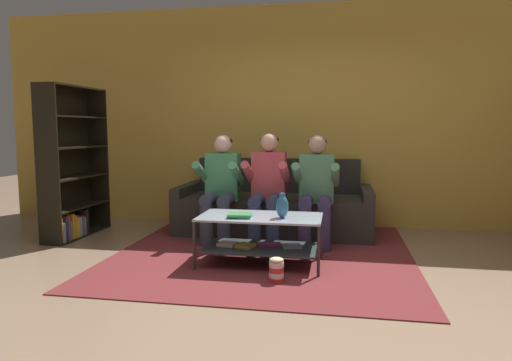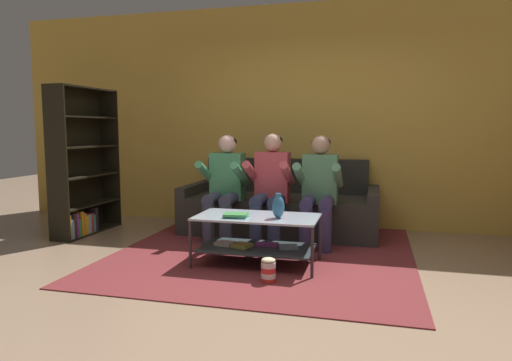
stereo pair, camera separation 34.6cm
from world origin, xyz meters
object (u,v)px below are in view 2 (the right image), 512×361
(couch, at_px, (281,209))
(person_seated_middle, at_px, (271,184))
(person_seated_left, at_px, (225,183))
(book_stack, at_px, (236,215))
(person_seated_right, at_px, (319,186))
(vase, at_px, (278,207))
(popcorn_tub, at_px, (268,270))
(bookshelf, at_px, (81,174))
(coffee_table, at_px, (257,233))

(couch, relative_size, person_seated_middle, 1.92)
(person_seated_left, distance_m, book_stack, 1.07)
(couch, xyz_separation_m, person_seated_left, (-0.54, -0.58, 0.37))
(person_seated_right, relative_size, vase, 5.29)
(book_stack, distance_m, popcorn_tub, 0.66)
(couch, height_order, person_seated_right, person_seated_right)
(person_seated_middle, height_order, bookshelf, bookshelf)
(person_seated_left, relative_size, popcorn_tub, 5.62)
(person_seated_right, xyz_separation_m, bookshelf, (-2.91, -0.10, 0.06))
(book_stack, height_order, bookshelf, bookshelf)
(person_seated_left, distance_m, person_seated_right, 1.09)
(coffee_table, height_order, bookshelf, bookshelf)
(person_seated_middle, xyz_separation_m, vase, (0.28, -0.90, -0.10))
(person_seated_right, height_order, bookshelf, bookshelf)
(person_seated_middle, xyz_separation_m, book_stack, (-0.11, -0.96, -0.19))
(couch, xyz_separation_m, person_seated_middle, (-0.00, -0.58, 0.38))
(popcorn_tub, bearing_deg, bookshelf, 155.28)
(coffee_table, bearing_deg, bookshelf, 162.91)
(person_seated_right, height_order, coffee_table, person_seated_right)
(couch, bearing_deg, coffee_table, -87.67)
(vase, relative_size, book_stack, 0.98)
(bookshelf, bearing_deg, couch, 16.07)
(book_stack, bearing_deg, person_seated_left, 114.14)
(couch, bearing_deg, vase, -79.39)
(person_seated_left, distance_m, bookshelf, 1.83)
(person_seated_right, bearing_deg, vase, -106.38)
(couch, height_order, bookshelf, bookshelf)
(person_seated_left, relative_size, bookshelf, 0.68)
(book_stack, bearing_deg, popcorn_tub, -42.39)
(couch, distance_m, person_seated_right, 0.88)
(person_seated_middle, distance_m, bookshelf, 2.37)
(book_stack, bearing_deg, coffee_table, 34.23)
(person_seated_right, distance_m, bookshelf, 2.91)
(person_seated_left, xyz_separation_m, person_seated_middle, (0.54, 0.00, 0.01))
(couch, xyz_separation_m, vase, (0.28, -1.48, 0.28))
(person_seated_middle, bearing_deg, bookshelf, -177.51)
(popcorn_tub, bearing_deg, person_seated_right, 78.91)
(person_seated_middle, bearing_deg, person_seated_right, -0.18)
(person_seated_left, relative_size, vase, 5.29)
(person_seated_right, distance_m, coffee_table, 1.04)
(popcorn_tub, bearing_deg, book_stack, 137.61)
(couch, distance_m, bookshelf, 2.50)
(vase, height_order, book_stack, vase)
(coffee_table, relative_size, vase, 5.00)
(person_seated_left, height_order, person_seated_middle, person_seated_middle)
(person_seated_right, height_order, popcorn_tub, person_seated_right)
(person_seated_left, distance_m, popcorn_tub, 1.66)
(vase, distance_m, bookshelf, 2.77)
(person_seated_middle, distance_m, person_seated_right, 0.54)
(person_seated_middle, distance_m, coffee_table, 0.93)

